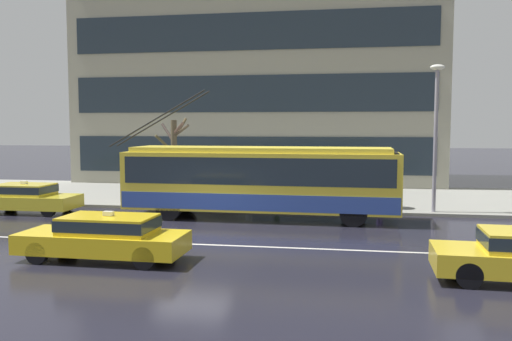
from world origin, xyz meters
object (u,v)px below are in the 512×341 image
Objects in this scene: street_lamp at (436,125)px; taxi_queued_behind_bus at (27,197)px; pedestrian_approaching_curb at (276,171)px; trolleybus at (261,179)px; taxi_oncoming_near at (105,235)px; bus_shelter at (212,163)px; pedestrian_at_shelter at (382,171)px; street_tree_bare at (174,152)px.

taxi_queued_behind_bus is at bearing -172.35° from street_lamp.
taxi_queued_behind_bus is 11.05m from pedestrian_approaching_curb.
taxi_oncoming_near is (-3.25, -7.40, -0.91)m from trolleybus.
pedestrian_at_shelter is (7.96, -0.65, -0.23)m from bus_shelter.
street_lamp reaches higher than street_tree_bare.
street_tree_bare is at bearing 46.89° from taxi_queued_behind_bus.
street_tree_bare reaches higher than taxi_queued_behind_bus.
taxi_oncoming_near is 13.24m from pedestrian_at_shelter.
trolleybus reaches higher than street_tree_bare.
pedestrian_approaching_curb is (0.24, 3.00, 0.09)m from trolleybus.
taxi_oncoming_near is 2.28× the size of pedestrian_at_shelter.
pedestrian_at_shelter is (15.31, 3.11, 1.09)m from taxi_queued_behind_bus.
street_lamp is (10.37, 9.52, 3.14)m from taxi_oncoming_near.
taxi_oncoming_near is 10.05m from taxi_queued_behind_bus.
trolleybus is at bearing -94.48° from pedestrian_approaching_curb.
pedestrian_at_shelter is 3.03m from street_lamp.
street_tree_bare is at bearing 168.03° from pedestrian_at_shelter.
bus_shelter is (7.35, 3.76, 1.32)m from taxi_queued_behind_bus.
taxi_queued_behind_bus is at bearing -162.99° from pedestrian_approaching_curb.
pedestrian_at_shelter is at bearing 11.48° from taxi_queued_behind_bus.
pedestrian_at_shelter reaches higher than taxi_queued_behind_bus.
street_tree_bare is (-12.45, 2.96, -1.40)m from street_lamp.
taxi_oncoming_near is at bearing -113.74° from trolleybus.
street_tree_bare is at bearing 136.36° from trolleybus.
bus_shelter is 0.64× the size of street_lamp.
taxi_oncoming_near is at bearing -91.62° from bus_shelter.
street_lamp reaches higher than trolleybus.
bus_shelter is 7.99m from pedestrian_at_shelter.
taxi_queued_behind_bus is 2.07× the size of pedestrian_at_shelter.
pedestrian_approaching_curb reaches higher than taxi_queued_behind_bus.
street_tree_bare is (-2.07, 12.48, 1.73)m from taxi_oncoming_near.
street_tree_bare is at bearing 159.48° from pedestrian_approaching_curb.
trolleybus is at bearing -50.21° from bus_shelter.
street_lamp is (17.41, 2.34, 3.14)m from taxi_queued_behind_bus.
taxi_queued_behind_bus is 7.47m from street_tree_bare.
trolleybus is 7.75m from street_lamp.
bus_shelter reaches higher than taxi_oncoming_near.
bus_shelter is at bearing 129.79° from trolleybus.
bus_shelter is at bearing -32.96° from street_tree_bare.
trolleybus is 3.01m from pedestrian_approaching_curb.
taxi_oncoming_near is 1.19× the size of bus_shelter.
taxi_oncoming_near is at bearing -108.55° from pedestrian_approaching_curb.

